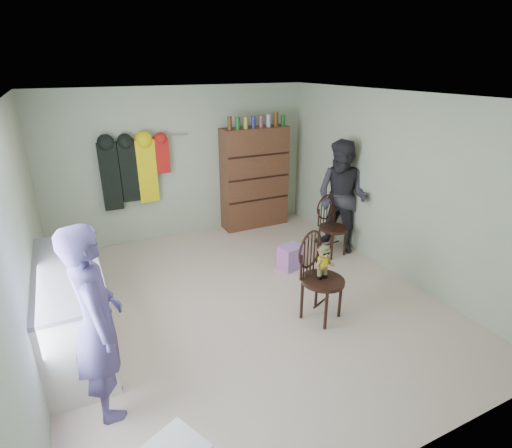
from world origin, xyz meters
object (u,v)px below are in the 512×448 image
dresser (255,178)px  counter (73,309)px  chair_far (331,223)px  chair_front (319,271)px

dresser → counter: bearing=-144.3°
chair_far → dresser: dresser is taller
counter → chair_far: bearing=10.6°
chair_far → dresser: size_ratio=0.46×
chair_front → dresser: (0.61, 2.95, 0.30)m
counter → chair_front: (2.59, -0.65, 0.14)m
chair_far → counter: bearing=-178.2°
counter → chair_front: bearing=-14.0°
counter → chair_front: size_ratio=1.74×
counter → chair_far: chair_far is taller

